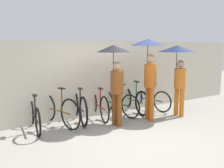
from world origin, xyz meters
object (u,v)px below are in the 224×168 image
(parked_bicycle_6, at_px, (148,98))
(pedestrian_leading, at_px, (115,66))
(parked_bicycle_1, at_px, (58,110))
(pedestrian_center, at_px, (149,59))
(pedestrian_trailing, at_px, (178,60))
(parked_bicycle_4, at_px, (117,103))
(parked_bicycle_5, at_px, (133,100))
(parked_bicycle_0, at_px, (34,115))
(parked_bicycle_3, at_px, (98,104))
(parked_bicycle_2, at_px, (79,106))

(parked_bicycle_6, xyz_separation_m, pedestrian_leading, (-1.73, -0.78, 1.15))
(parked_bicycle_1, distance_m, pedestrian_leading, 1.79)
(parked_bicycle_1, xyz_separation_m, parked_bicycle_6, (2.95, 0.06, -0.05))
(pedestrian_leading, xyz_separation_m, pedestrian_center, (1.00, -0.09, 0.14))
(pedestrian_trailing, bearing_deg, pedestrian_leading, 165.81)
(parked_bicycle_6, distance_m, pedestrian_center, 1.72)
(parked_bicycle_1, xyz_separation_m, parked_bicycle_4, (1.77, 0.02, -0.03))
(parked_bicycle_5, relative_size, parked_bicycle_6, 0.99)
(parked_bicycle_4, bearing_deg, parked_bicycle_0, 79.00)
(parked_bicycle_3, xyz_separation_m, parked_bicycle_4, (0.59, -0.05, -0.01))
(parked_bicycle_5, distance_m, pedestrian_trailing, 1.74)
(parked_bicycle_4, distance_m, pedestrian_trailing, 2.09)
(parked_bicycle_6, bearing_deg, pedestrian_center, 127.72)
(parked_bicycle_1, xyz_separation_m, pedestrian_trailing, (3.18, -0.92, 1.19))
(parked_bicycle_0, distance_m, pedestrian_leading, 2.25)
(parked_bicycle_2, xyz_separation_m, parked_bicycle_3, (0.59, 0.02, -0.02))
(pedestrian_center, height_order, pedestrian_trailing, pedestrian_center)
(parked_bicycle_0, distance_m, pedestrian_center, 3.19)
(pedestrian_center, bearing_deg, parked_bicycle_1, 165.31)
(parked_bicycle_0, xyz_separation_m, parked_bicycle_5, (2.95, 0.07, 0.03))
(parked_bicycle_1, distance_m, parked_bicycle_4, 1.77)
(parked_bicycle_4, height_order, parked_bicycle_5, parked_bicycle_4)
(pedestrian_center, bearing_deg, parked_bicycle_4, 123.96)
(pedestrian_leading, height_order, pedestrian_trailing, pedestrian_leading)
(parked_bicycle_0, height_order, parked_bicycle_5, parked_bicycle_5)
(parked_bicycle_6, height_order, pedestrian_trailing, pedestrian_trailing)
(parked_bicycle_3, distance_m, parked_bicycle_5, 1.18)
(parked_bicycle_5, height_order, pedestrian_trailing, pedestrian_trailing)
(parked_bicycle_4, xyz_separation_m, pedestrian_leading, (-0.55, -0.73, 1.13))
(parked_bicycle_6, bearing_deg, parked_bicycle_4, 80.25)
(parked_bicycle_2, bearing_deg, pedestrian_center, -105.49)
(parked_bicycle_2, distance_m, parked_bicycle_6, 2.36)
(parked_bicycle_1, bearing_deg, pedestrian_center, -123.61)
(parked_bicycle_4, bearing_deg, pedestrian_trailing, -135.67)
(pedestrian_trailing, bearing_deg, parked_bicycle_3, 145.55)
(parked_bicycle_6, relative_size, pedestrian_center, 0.78)
(parked_bicycle_4, height_order, pedestrian_trailing, pedestrian_trailing)
(parked_bicycle_2, relative_size, pedestrian_trailing, 0.87)
(parked_bicycle_0, xyz_separation_m, parked_bicycle_6, (3.54, 0.09, -0.00))
(parked_bicycle_3, distance_m, parked_bicycle_6, 1.77)
(parked_bicycle_1, xyz_separation_m, parked_bicycle_2, (0.59, 0.05, -0.00))
(parked_bicycle_1, xyz_separation_m, pedestrian_leading, (1.22, -0.71, 1.10))
(parked_bicycle_6, height_order, pedestrian_center, pedestrian_center)
(parked_bicycle_4, relative_size, parked_bicycle_5, 0.98)
(pedestrian_leading, distance_m, pedestrian_trailing, 1.97)
(parked_bicycle_0, bearing_deg, parked_bicycle_3, -80.05)
(pedestrian_center, bearing_deg, parked_bicycle_6, 54.95)
(parked_bicycle_5, relative_size, pedestrian_leading, 0.84)
(parked_bicycle_2, distance_m, parked_bicycle_3, 0.59)
(parked_bicycle_0, xyz_separation_m, pedestrian_leading, (1.81, -0.68, 1.15))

